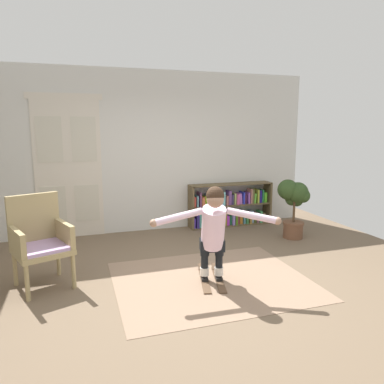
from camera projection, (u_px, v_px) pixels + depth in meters
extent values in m
plane|color=brown|center=(198.00, 284.00, 4.46)|extent=(7.20, 7.20, 0.00)
cube|color=silver|center=(153.00, 152.00, 6.64)|extent=(6.00, 0.10, 2.90)
cube|color=beige|center=(51.00, 171.00, 6.12)|extent=(0.55, 0.04, 2.35)
cube|color=beige|center=(49.00, 140.00, 6.01)|extent=(0.41, 0.01, 0.76)
cube|color=beige|center=(54.00, 205.00, 6.20)|extent=(0.41, 0.01, 0.64)
cube|color=beige|center=(85.00, 169.00, 6.28)|extent=(0.55, 0.04, 2.35)
cube|color=beige|center=(84.00, 139.00, 6.17)|extent=(0.41, 0.01, 0.76)
cube|color=beige|center=(87.00, 203.00, 6.37)|extent=(0.41, 0.01, 0.64)
cube|color=beige|center=(64.00, 96.00, 5.98)|extent=(1.22, 0.04, 0.10)
cube|color=#8D715A|center=(212.00, 280.00, 4.56)|extent=(2.38, 1.97, 0.01)
cube|color=brown|center=(191.00, 207.00, 6.83)|extent=(0.04, 0.30, 0.82)
cube|color=brown|center=(267.00, 202.00, 7.32)|extent=(0.04, 0.30, 0.82)
cube|color=brown|center=(230.00, 224.00, 7.14)|extent=(1.62, 0.30, 0.02)
cube|color=brown|center=(230.00, 204.00, 7.07)|extent=(1.62, 0.30, 0.02)
cube|color=brown|center=(231.00, 184.00, 7.00)|extent=(1.62, 0.30, 0.02)
cube|color=#5637D0|center=(193.00, 222.00, 6.89)|extent=(0.04, 0.22, 0.19)
cube|color=navy|center=(196.00, 221.00, 6.90)|extent=(0.05, 0.22, 0.26)
cube|color=teal|center=(199.00, 220.00, 6.91)|extent=(0.04, 0.17, 0.27)
cube|color=#943434|center=(202.00, 220.00, 6.96)|extent=(0.06, 0.17, 0.26)
cube|color=#BF3D30|center=(205.00, 221.00, 6.98)|extent=(0.06, 0.21, 0.19)
cube|color=tan|center=(208.00, 219.00, 6.99)|extent=(0.04, 0.21, 0.27)
cube|color=#47774B|center=(211.00, 220.00, 6.99)|extent=(0.03, 0.17, 0.23)
cube|color=#C44836|center=(213.00, 220.00, 7.02)|extent=(0.06, 0.20, 0.23)
cube|color=#6AB687|center=(216.00, 219.00, 7.04)|extent=(0.06, 0.15, 0.24)
cube|color=olive|center=(220.00, 220.00, 7.08)|extent=(0.05, 0.22, 0.18)
cube|color=olive|center=(224.00, 218.00, 7.06)|extent=(0.05, 0.16, 0.27)
cube|color=#B739CB|center=(227.00, 220.00, 7.10)|extent=(0.05, 0.19, 0.19)
cube|color=#195B33|center=(229.00, 219.00, 7.13)|extent=(0.05, 0.18, 0.19)
cube|color=#947ACB|center=(232.00, 217.00, 7.11)|extent=(0.04, 0.21, 0.27)
cube|color=#497719|center=(234.00, 218.00, 7.15)|extent=(0.04, 0.24, 0.24)
cube|color=#8C3443|center=(237.00, 218.00, 7.18)|extent=(0.05, 0.15, 0.23)
cube|color=#B66E27|center=(240.00, 217.00, 7.19)|extent=(0.06, 0.16, 0.24)
cube|color=#5FA8BB|center=(243.00, 216.00, 7.21)|extent=(0.05, 0.18, 0.27)
cube|color=#3B8344|center=(245.00, 217.00, 7.23)|extent=(0.04, 0.23, 0.23)
cube|color=olive|center=(249.00, 217.00, 7.23)|extent=(0.04, 0.22, 0.22)
cube|color=#87ACD0|center=(251.00, 216.00, 7.28)|extent=(0.05, 0.19, 0.24)
cube|color=#454E20|center=(253.00, 217.00, 7.29)|extent=(0.05, 0.18, 0.21)
cube|color=#9C6583|center=(256.00, 217.00, 7.30)|extent=(0.03, 0.20, 0.20)
cube|color=#44A560|center=(259.00, 216.00, 7.30)|extent=(0.04, 0.20, 0.23)
cube|color=brown|center=(262.00, 217.00, 7.35)|extent=(0.05, 0.23, 0.19)
cube|color=#C03E34|center=(194.00, 202.00, 6.81)|extent=(0.05, 0.14, 0.19)
cube|color=#6AAEBF|center=(196.00, 201.00, 6.86)|extent=(0.03, 0.22, 0.21)
cube|color=#754066|center=(199.00, 199.00, 6.85)|extent=(0.03, 0.23, 0.27)
cube|color=#C4643C|center=(202.00, 201.00, 6.86)|extent=(0.06, 0.16, 0.18)
cube|color=#86B91E|center=(205.00, 201.00, 6.89)|extent=(0.03, 0.16, 0.19)
cube|color=#415669|center=(207.00, 200.00, 6.90)|extent=(0.03, 0.22, 0.23)
cube|color=#CC3289|center=(209.00, 200.00, 6.91)|extent=(0.04, 0.23, 0.23)
cube|color=teal|center=(211.00, 198.00, 6.94)|extent=(0.05, 0.18, 0.29)
cube|color=#9A9958|center=(214.00, 200.00, 6.93)|extent=(0.03, 0.19, 0.20)
cube|color=#941974|center=(216.00, 200.00, 6.97)|extent=(0.05, 0.21, 0.20)
cube|color=#8C55D2|center=(218.00, 199.00, 6.99)|extent=(0.05, 0.17, 0.22)
cube|color=#74C7D6|center=(222.00, 198.00, 6.98)|extent=(0.06, 0.23, 0.26)
cube|color=#AC6164|center=(226.00, 200.00, 7.01)|extent=(0.04, 0.22, 0.18)
cube|color=#724A91|center=(229.00, 197.00, 7.03)|extent=(0.05, 0.18, 0.27)
cube|color=#433A6E|center=(231.00, 199.00, 7.06)|extent=(0.03, 0.17, 0.19)
cube|color=#A2B76A|center=(234.00, 199.00, 7.05)|extent=(0.03, 0.15, 0.22)
cube|color=#D1569D|center=(236.00, 199.00, 7.09)|extent=(0.05, 0.24, 0.20)
cube|color=#C076D5|center=(239.00, 198.00, 7.13)|extent=(0.07, 0.18, 0.21)
cube|color=blue|center=(242.00, 197.00, 7.13)|extent=(0.03, 0.23, 0.23)
cube|color=#552143|center=(244.00, 198.00, 7.15)|extent=(0.05, 0.16, 0.19)
cube|color=#8F51BC|center=(247.00, 197.00, 7.16)|extent=(0.04, 0.22, 0.22)
cube|color=tan|center=(250.00, 196.00, 7.16)|extent=(0.03, 0.21, 0.28)
cube|color=brown|center=(251.00, 196.00, 7.18)|extent=(0.04, 0.22, 0.28)
cube|color=#63C63E|center=(253.00, 198.00, 7.19)|extent=(0.05, 0.17, 0.20)
cube|color=#A4AE3D|center=(257.00, 196.00, 7.20)|extent=(0.03, 0.19, 0.27)
cube|color=navy|center=(259.00, 196.00, 7.22)|extent=(0.05, 0.16, 0.24)
cube|color=#29824A|center=(261.00, 196.00, 7.25)|extent=(0.04, 0.16, 0.25)
cube|color=#52BA28|center=(264.00, 197.00, 7.27)|extent=(0.06, 0.16, 0.20)
cylinder|color=tan|center=(27.00, 283.00, 3.98)|extent=(0.06, 0.06, 0.42)
cylinder|color=tan|center=(74.00, 272.00, 4.31)|extent=(0.06, 0.06, 0.42)
cylinder|color=tan|center=(15.00, 269.00, 4.38)|extent=(0.06, 0.06, 0.42)
cylinder|color=tan|center=(58.00, 259.00, 4.70)|extent=(0.06, 0.06, 0.42)
cube|color=tan|center=(43.00, 251.00, 4.30)|extent=(0.78, 0.78, 0.06)
cube|color=#BB99CC|center=(42.00, 247.00, 4.29)|extent=(0.70, 0.70, 0.04)
cube|color=tan|center=(34.00, 218.00, 4.45)|extent=(0.58, 0.27, 0.60)
cube|color=tan|center=(17.00, 242.00, 4.11)|extent=(0.26, 0.54, 0.28)
cube|color=tan|center=(64.00, 233.00, 4.44)|extent=(0.26, 0.54, 0.28)
cylinder|color=brown|center=(293.00, 230.00, 6.30)|extent=(0.33, 0.33, 0.29)
cylinder|color=brown|center=(293.00, 223.00, 6.28)|extent=(0.36, 0.36, 0.04)
cylinder|color=#4C3823|center=(294.00, 212.00, 6.24)|extent=(0.04, 0.04, 0.36)
sphere|color=#2C441E|center=(298.00, 193.00, 6.20)|extent=(0.35, 0.35, 0.35)
sphere|color=#2C441E|center=(297.00, 200.00, 6.29)|extent=(0.21, 0.21, 0.21)
sphere|color=#2C441E|center=(288.00, 190.00, 6.22)|extent=(0.35, 0.35, 0.35)
sphere|color=#2C441E|center=(303.00, 196.00, 6.18)|extent=(0.24, 0.24, 0.24)
sphere|color=#2C441E|center=(292.00, 199.00, 6.32)|extent=(0.23, 0.23, 0.23)
cube|color=brown|center=(204.00, 280.00, 4.55)|extent=(0.27, 0.77, 0.01)
cube|color=brown|center=(202.00, 267.00, 4.89)|extent=(0.11, 0.13, 0.06)
cube|color=black|center=(205.00, 279.00, 4.52)|extent=(0.11, 0.14, 0.04)
cube|color=brown|center=(219.00, 279.00, 4.56)|extent=(0.27, 0.77, 0.01)
cube|color=brown|center=(215.00, 266.00, 4.91)|extent=(0.11, 0.13, 0.06)
cube|color=black|center=(219.00, 278.00, 4.54)|extent=(0.11, 0.14, 0.04)
cylinder|color=white|center=(205.00, 271.00, 4.53)|extent=(0.13, 0.13, 0.10)
cylinder|color=black|center=(205.00, 256.00, 4.49)|extent=(0.11, 0.11, 0.30)
cylinder|color=black|center=(205.00, 247.00, 4.46)|extent=(0.13, 0.13, 0.22)
cylinder|color=white|center=(219.00, 271.00, 4.54)|extent=(0.13, 0.13, 0.10)
cylinder|color=black|center=(219.00, 256.00, 4.51)|extent=(0.11, 0.11, 0.30)
cylinder|color=black|center=(219.00, 247.00, 4.47)|extent=(0.13, 0.13, 0.22)
cube|color=black|center=(212.00, 245.00, 4.46)|extent=(0.33, 0.25, 0.14)
cylinder|color=silver|center=(213.00, 228.00, 4.33)|extent=(0.38, 0.49, 0.58)
sphere|color=tan|center=(215.00, 199.00, 4.12)|extent=(0.24, 0.24, 0.20)
sphere|color=#382619|center=(215.00, 195.00, 4.12)|extent=(0.25, 0.25, 0.21)
cylinder|color=silver|center=(178.00, 217.00, 4.10)|extent=(0.59, 0.12, 0.17)
sphere|color=tan|center=(154.00, 223.00, 4.00)|extent=(0.11, 0.11, 0.09)
cylinder|color=silver|center=(252.00, 216.00, 4.15)|extent=(0.54, 0.38, 0.17)
sphere|color=tan|center=(278.00, 221.00, 4.09)|extent=(0.11, 0.11, 0.09)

